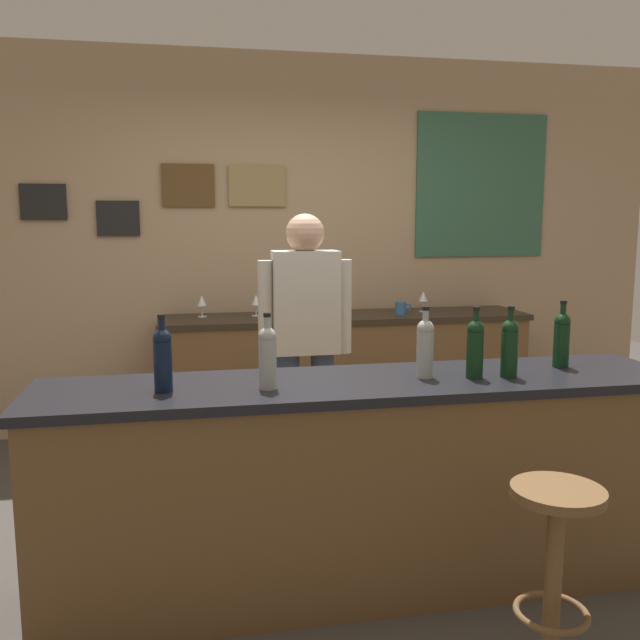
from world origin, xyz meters
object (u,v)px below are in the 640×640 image
Objects in this scene: wine_bottle_c at (425,346)px; wine_bottle_d at (475,346)px; wine_bottle_e at (510,346)px; wine_bottle_f at (562,338)px; bartender at (305,339)px; wine_bottle_b at (267,355)px; wine_glass_c at (292,301)px; wine_glass_d at (423,297)px; wine_bottle_a at (163,357)px; wine_glass_a at (202,302)px; bar_stool at (555,548)px; coffee_mug at (401,308)px; wine_glass_b at (256,301)px.

wine_bottle_d is at bearing -13.37° from wine_bottle_c.
wine_bottle_f is at bearing 22.81° from wine_bottle_e.
wine_bottle_d is (0.56, -0.98, 0.12)m from bartender.
wine_bottle_b and wine_bottle_f have the same top height.
bartender reaches higher than wine_bottle_d.
wine_bottle_c is 0.21m from wine_bottle_d.
wine_bottle_c is 1.97× the size of wine_glass_c.
wine_bottle_b is at bearing -101.28° from wine_glass_c.
wine_bottle_c is 2.23m from wine_glass_d.
wine_bottle_e is at bearing -157.19° from wine_bottle_f.
wine_bottle_a is 1.00× the size of wine_bottle_d.
wine_glass_a is at bearing 112.44° from wine_bottle_c.
bartender is 10.45× the size of wine_glass_d.
wine_bottle_b is at bearing -5.46° from wine_bottle_a.
bar_stool is 2.73m from coffee_mug.
wine_glass_b is at bearing 170.01° from wine_glass_c.
wine_bottle_a reaches higher than wine_glass_c.
wine_bottle_d is at bearing 1.05° from wine_bottle_b.
coffee_mug is (1.04, -0.13, -0.06)m from wine_glass_b.
wine_bottle_a is at bearing -127.33° from bartender.
wine_glass_a is at bearing 127.12° from wine_bottle_f.
wine_bottle_c and wine_bottle_e have the same top height.
wine_bottle_b is 1.00× the size of wine_bottle_e.
wine_bottle_f reaches higher than wine_glass_b.
bartender is 10.45× the size of wine_glass_b.
wine_glass_c reaches higher than bar_stool.
coffee_mug is (0.30, 2.67, 0.49)m from bar_stool.
wine_bottle_a is at bearing -111.61° from wine_glass_c.
bar_stool is 4.39× the size of wine_glass_d.
coffee_mug is at bearing -152.13° from wine_glass_d.
wine_glass_c is at bearing 84.97° from bartender.
bartender is at bearing 110.19° from bar_stool.
wine_glass_a and wine_glass_b have the same top height.
wine_bottle_f reaches higher than wine_glass_d.
wine_glass_a is 1.00× the size of wine_glass_d.
bartender is 1.33m from wine_glass_a.
wine_glass_d is at bearing 70.39° from wine_bottle_c.
wine_glass_c is (-0.93, 2.00, -0.05)m from wine_bottle_f.
wine_bottle_c is at bearing -69.31° from bartender.
wine_glass_a is (-0.89, 2.15, -0.05)m from wine_bottle_c.
wine_bottle_d is 2.22m from wine_glass_d.
wine_bottle_c is 2.09m from wine_glass_c.
wine_bottle_b reaches higher than wine_glass_c.
wine_bottle_b is 2.45× the size of coffee_mug.
bartender is 1.01m from wine_bottle_c.
bar_stool is 2.22× the size of wine_bottle_e.
wine_glass_d is (0.54, 2.15, -0.05)m from wine_bottle_d.
bar_stool is 0.94m from wine_bottle_c.
wine_bottle_a reaches higher than bar_stool.
bartender reaches higher than wine_bottle_e.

